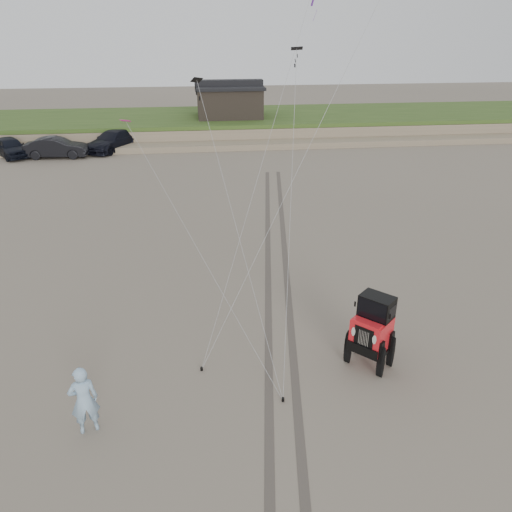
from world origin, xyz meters
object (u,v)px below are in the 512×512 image
(truck_c, at_px, (113,140))
(truck_a, at_px, (10,147))
(jeep, at_px, (371,339))
(man, at_px, (84,400))
(cabin, at_px, (229,100))
(truck_b, at_px, (56,148))

(truck_c, bearing_deg, truck_a, -139.57)
(jeep, xyz_separation_m, man, (-8.23, -1.84, 0.05))
(cabin, relative_size, truck_c, 1.12)
(cabin, relative_size, truck_a, 1.38)
(truck_c, height_order, jeep, jeep)
(cabin, bearing_deg, jeep, -87.45)
(truck_a, distance_m, truck_b, 3.86)
(truck_a, relative_size, man, 2.31)
(man, bearing_deg, cabin, -116.58)
(truck_b, height_order, jeep, jeep)
(truck_a, distance_m, truck_c, 8.07)
(jeep, relative_size, man, 2.54)
(man, bearing_deg, truck_a, -86.76)
(truck_c, bearing_deg, truck_b, -122.32)
(truck_c, bearing_deg, cabin, 59.04)
(truck_b, distance_m, man, 32.05)
(truck_b, bearing_deg, cabin, -59.40)
(cabin, height_order, jeep, cabin)
(jeep, height_order, man, man)
(truck_a, bearing_deg, cabin, -14.83)
(truck_c, bearing_deg, jeep, -38.46)
(truck_b, relative_size, truck_c, 0.86)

